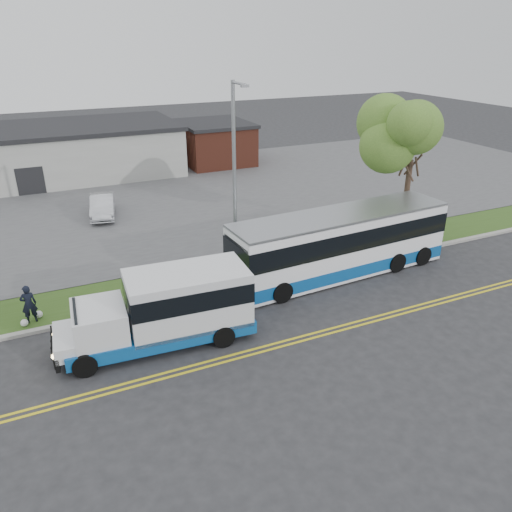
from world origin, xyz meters
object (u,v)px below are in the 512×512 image
parked_car_a (102,206)px  tree_east (414,136)px  streetlight_near (235,176)px  transit_bus (340,243)px  pedestrian (29,304)px  shuttle_bus (169,306)px

parked_car_a → tree_east: bearing=-25.9°
tree_east → streetlight_near: 11.05m
transit_bus → parked_car_a: (-9.72, 13.99, -0.86)m
transit_bus → pedestrian: 14.86m
shuttle_bus → streetlight_near: bearing=47.3°
tree_east → pedestrian: (-20.92, -1.10, -5.23)m
streetlight_near → tree_east: bearing=1.4°
tree_east → parked_car_a: tree_east is taller
tree_east → shuttle_bus: (-15.79, -4.85, -4.62)m
transit_bus → pedestrian: (-14.79, 1.30, -0.70)m
tree_east → shuttle_bus: size_ratio=1.05×
pedestrian → parked_car_a: 13.66m
transit_bus → shuttle_bus: bearing=-169.0°
pedestrian → parked_car_a: pedestrian is taller
shuttle_bus → transit_bus: size_ratio=0.65×
streetlight_near → transit_bus: streetlight_near is taller
transit_bus → pedestrian: size_ratio=6.89×
transit_bus → parked_car_a: 17.06m
shuttle_bus → tree_east: bearing=20.7°
tree_east → transit_bus: tree_east is taller
shuttle_bus → parked_car_a: bearing=93.9°
shuttle_bus → transit_bus: 9.96m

